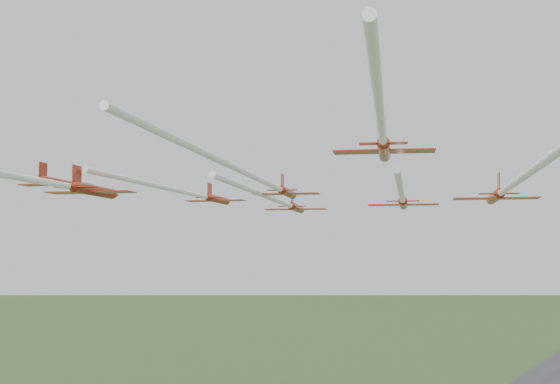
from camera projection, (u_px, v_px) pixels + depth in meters
The scene contains 7 objects.
jet_lead at pixel (282, 202), 104.85m from camera, with size 19.80×52.12×2.74m.
jet_row2_left at pixel (194, 194), 99.04m from camera, with size 13.96×42.73×2.47m.
jet_row2_right at pixel (402, 198), 90.16m from camera, with size 17.12×43.07×2.66m.
jet_row3_mid at pixel (260, 180), 76.08m from camera, with size 20.68×56.45×2.34m.
jet_row3_right at pixel (509, 187), 70.60m from camera, with size 19.37×49.35×2.63m.
jet_row4_left at pixel (31, 179), 63.04m from camera, with size 16.09×47.71×2.51m.
jet_row4_right at pixel (382, 134), 60.42m from camera, with size 18.11×43.19×2.69m.
Camera 1 is at (47.49, -82.74, 47.73)m, focal length 50.00 mm.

